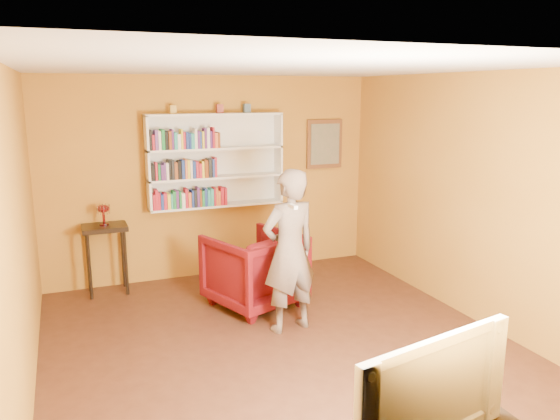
% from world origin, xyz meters
% --- Properties ---
extents(room_shell, '(5.30, 5.80, 2.88)m').
position_xyz_m(room_shell, '(0.00, 0.00, 1.02)').
color(room_shell, '#402114').
rests_on(room_shell, ground).
extents(bookshelf, '(1.80, 0.29, 1.23)m').
position_xyz_m(bookshelf, '(0.00, 2.41, 1.59)').
color(bookshelf, white).
rests_on(bookshelf, room_shell).
extents(books_row_lower, '(0.97, 0.18, 0.26)m').
position_xyz_m(books_row_lower, '(-0.38, 2.30, 1.13)').
color(books_row_lower, '#B21B2D').
rests_on(books_row_lower, bookshelf).
extents(books_row_middle, '(0.84, 0.18, 0.26)m').
position_xyz_m(books_row_middle, '(-0.43, 2.30, 1.51)').
color(books_row_middle, black).
rests_on(books_row_middle, bookshelf).
extents(books_row_upper, '(0.89, 0.19, 0.27)m').
position_xyz_m(books_row_upper, '(-0.42, 2.30, 1.89)').
color(books_row_upper, black).
rests_on(books_row_upper, bookshelf).
extents(ornament_left, '(0.08, 0.08, 0.10)m').
position_xyz_m(ornament_left, '(-0.54, 2.35, 2.27)').
color(ornament_left, gold).
rests_on(ornament_left, bookshelf).
extents(ornament_centre, '(0.08, 0.08, 0.12)m').
position_xyz_m(ornament_centre, '(0.07, 2.35, 2.27)').
color(ornament_centre, brown).
rests_on(ornament_centre, bookshelf).
extents(ornament_right, '(0.09, 0.09, 0.12)m').
position_xyz_m(ornament_right, '(0.44, 2.35, 2.27)').
color(ornament_right, '#41586D').
rests_on(ornament_right, bookshelf).
extents(framed_painting, '(0.55, 0.05, 0.70)m').
position_xyz_m(framed_painting, '(1.65, 2.46, 1.75)').
color(framed_painting, brown).
rests_on(framed_painting, room_shell).
extents(console_table, '(0.54, 0.41, 0.88)m').
position_xyz_m(console_table, '(-1.46, 2.25, 0.72)').
color(console_table, black).
rests_on(console_table, ground).
extents(ruby_lustre, '(0.16, 0.16, 0.26)m').
position_xyz_m(ruby_lustre, '(-1.46, 2.25, 1.06)').
color(ruby_lustre, maroon).
rests_on(ruby_lustre, console_table).
extents(armchair, '(1.22, 1.24, 0.89)m').
position_xyz_m(armchair, '(0.12, 1.17, 0.44)').
color(armchair, '#49050D').
rests_on(armchair, ground).
extents(person, '(0.70, 0.52, 1.73)m').
position_xyz_m(person, '(0.24, 0.40, 0.87)').
color(person, brown).
rests_on(person, ground).
extents(game_remote, '(0.04, 0.15, 0.04)m').
position_xyz_m(game_remote, '(0.10, 0.01, 1.43)').
color(game_remote, white).
rests_on(game_remote, person).
extents(television, '(1.17, 0.38, 0.67)m').
position_xyz_m(television, '(-0.06, -2.25, 0.83)').
color(television, black).
rests_on(television, tv_cabinet).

